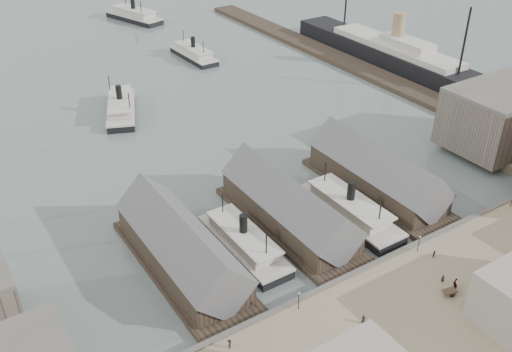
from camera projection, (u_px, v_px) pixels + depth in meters
ground at (337, 266)px, 114.49m from camera, size 900.00×900.00×0.00m
quay at (411, 324)px, 99.61m from camera, size 180.00×30.00×2.00m
seawall at (355, 276)px, 110.16m from camera, size 180.00×1.20×2.30m
east_wharf at (343, 61)px, 215.01m from camera, size 10.00×180.00×1.60m
ferry_shed_west at (181, 248)px, 112.12m from camera, size 14.00×42.00×12.60m
ferry_shed_center at (289, 207)px, 124.21m from camera, size 14.00×42.00×12.60m
ferry_shed_east at (377, 174)px, 136.31m from camera, size 14.00×42.00×12.60m
warehouse_east_back at (500, 118)px, 151.99m from camera, size 28.00×20.00×15.00m
lamp_post_near_w at (299, 298)px, 100.05m from camera, size 0.44×0.44×3.92m
lamp_post_near_e at (419, 241)px, 114.00m from camera, size 0.44×0.44×3.92m
ferry_docked_west at (244, 242)px, 117.85m from camera, size 7.81×26.03×9.30m
ferry_docked_east at (349, 209)px, 127.61m from camera, size 8.47×28.24×10.08m
ferry_open_near at (121, 107)px, 175.29m from camera, size 17.94×28.55×9.81m
ferry_open_mid at (194, 53)px, 218.28m from camera, size 8.53×25.58×9.04m
ferry_open_far at (134, 15)px, 262.32m from camera, size 18.00×31.64×10.83m
ocean_steamer at (395, 55)px, 210.57m from camera, size 13.49×98.61×19.72m
horse_cart_right at (455, 286)px, 105.24m from camera, size 4.85×2.55×1.68m
pedestrian_2 at (229, 344)px, 93.38m from camera, size 1.32×1.13×1.77m
pedestrian_4 at (363, 319)px, 98.23m from camera, size 0.50×0.77×1.58m
pedestrian_5 at (443, 279)px, 106.85m from camera, size 0.63×0.76×1.82m
pedestrian_6 at (434, 254)px, 113.41m from camera, size 0.88×0.76×1.58m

